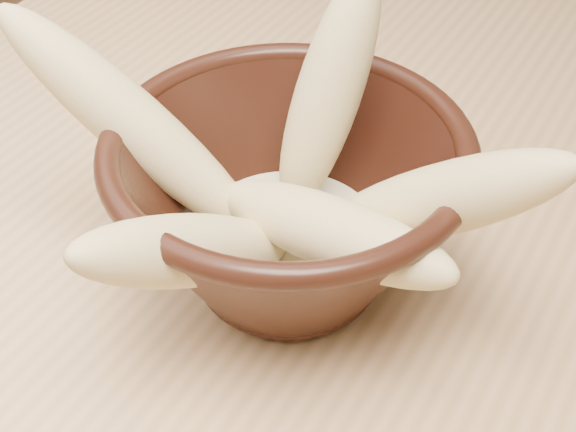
# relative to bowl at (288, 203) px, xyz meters

# --- Properties ---
(bowl) EXTENTS (0.20, 0.20, 0.11)m
(bowl) POSITION_rel_bowl_xyz_m (0.00, 0.00, 0.00)
(bowl) COLOR black
(bowl) RESTS_ON table
(milk_puddle) EXTENTS (0.11, 0.11, 0.02)m
(milk_puddle) POSITION_rel_bowl_xyz_m (0.00, 0.00, -0.03)
(milk_puddle) COLOR beige
(milk_puddle) RESTS_ON bowl
(banana_upright) EXTENTS (0.06, 0.10, 0.15)m
(banana_upright) POSITION_rel_bowl_xyz_m (-0.00, 0.04, 0.05)
(banana_upright) COLOR tan
(banana_upright) RESTS_ON bowl
(banana_left) EXTENTS (0.17, 0.07, 0.15)m
(banana_left) POSITION_rel_bowl_xyz_m (-0.08, -0.02, 0.04)
(banana_left) COLOR tan
(banana_left) RESTS_ON bowl
(banana_right) EXTENTS (0.15, 0.04, 0.13)m
(banana_right) POSITION_rel_bowl_xyz_m (0.08, 0.01, 0.03)
(banana_right) COLOR tan
(banana_right) RESTS_ON bowl
(banana_across) EXTENTS (0.16, 0.06, 0.07)m
(banana_across) POSITION_rel_bowl_xyz_m (0.04, -0.02, 0.01)
(banana_across) COLOR tan
(banana_across) RESTS_ON bowl
(banana_front) EXTENTS (0.07, 0.15, 0.11)m
(banana_front) POSITION_rel_bowl_xyz_m (-0.01, -0.07, 0.02)
(banana_front) COLOR tan
(banana_front) RESTS_ON bowl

